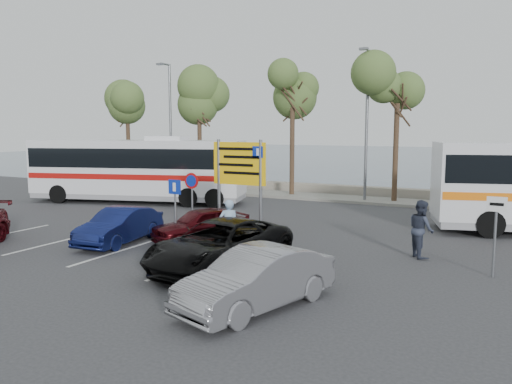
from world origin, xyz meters
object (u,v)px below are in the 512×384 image
at_px(pedestrian_near, 229,226).
at_px(car_red, 201,225).
at_px(street_lamp_right, 366,117).
at_px(car_silver_b, 257,279).
at_px(coach_bus_left, 138,172).
at_px(direction_sign, 239,171).
at_px(car_blue, 120,226).
at_px(pedestrian_far, 421,229).
at_px(street_lamp_left, 170,120).
at_px(suv_black, 220,245).

bearing_deg(pedestrian_near, car_red, -63.57).
relative_size(street_lamp_right, car_silver_b, 1.99).
bearing_deg(street_lamp_right, coach_bus_left, -153.21).
xyz_separation_m(direction_sign, car_red, (-0.60, -1.70, -1.82)).
bearing_deg(car_red, car_blue, -119.75).
bearing_deg(pedestrian_far, street_lamp_left, 25.94).
distance_m(street_lamp_right, pedestrian_far, 12.27).
bearing_deg(pedestrian_far, car_blue, 73.38).
distance_m(suv_black, pedestrian_far, 6.29).
xyz_separation_m(coach_bus_left, suv_black, (10.82, -9.09, -0.99)).
height_order(street_lamp_left, car_red, street_lamp_left).
xyz_separation_m(coach_bus_left, car_silver_b, (13.22, -11.45, -1.02)).
distance_m(car_silver_b, pedestrian_far, 6.78).
xyz_separation_m(direction_sign, pedestrian_near, (1.00, -2.50, -1.57)).
bearing_deg(street_lamp_right, car_silver_b, -82.63).
relative_size(street_lamp_left, car_blue, 2.14).
distance_m(street_lamp_right, car_red, 12.93).
relative_size(car_blue, car_red, 1.04).
relative_size(suv_black, pedestrian_near, 2.90).
distance_m(coach_bus_left, car_red, 10.67).
bearing_deg(pedestrian_far, pedestrian_near, 77.39).
height_order(street_lamp_left, pedestrian_near, street_lamp_left).
xyz_separation_m(suv_black, pedestrian_far, (4.90, 3.94, 0.21)).
relative_size(car_red, suv_black, 0.72).
xyz_separation_m(street_lamp_right, pedestrian_near, (-1.00, -12.82, -3.74)).
xyz_separation_m(suv_black, car_silver_b, (2.40, -2.37, -0.03)).
relative_size(direction_sign, car_red, 1.00).
bearing_deg(car_red, pedestrian_far, 37.96).
relative_size(car_blue, car_silver_b, 0.93).
height_order(direction_sign, car_blue, direction_sign).
relative_size(street_lamp_left, direction_sign, 2.23).
distance_m(street_lamp_right, suv_black, 15.17).
bearing_deg(suv_black, direction_sign, 119.05).
bearing_deg(street_lamp_left, car_silver_b, -48.23).
distance_m(street_lamp_left, street_lamp_right, 13.00).
bearing_deg(car_blue, coach_bus_left, 119.58).
xyz_separation_m(street_lamp_right, car_blue, (-5.00, -13.54, -3.98)).
bearing_deg(direction_sign, pedestrian_far, -3.38).
bearing_deg(direction_sign, car_red, -109.60).
bearing_deg(car_silver_b, suv_black, 152.34).
xyz_separation_m(coach_bus_left, pedestrian_far, (15.72, -5.15, -0.78)).
distance_m(street_lamp_left, car_red, 16.39).
height_order(street_lamp_right, coach_bus_left, street_lamp_right).
xyz_separation_m(car_blue, car_silver_b, (7.20, -3.48, 0.05)).
xyz_separation_m(car_red, pedestrian_near, (1.60, -0.80, 0.25)).
height_order(direction_sign, car_silver_b, direction_sign).
relative_size(street_lamp_left, car_red, 2.23).
bearing_deg(car_red, coach_bus_left, 170.38).
bearing_deg(street_lamp_left, coach_bus_left, -70.44).
distance_m(car_red, pedestrian_far, 7.42).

